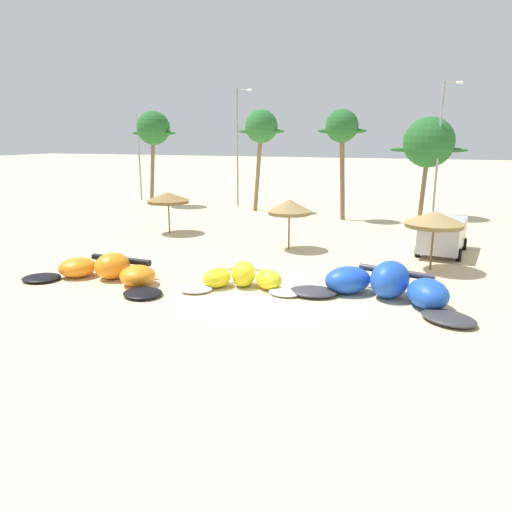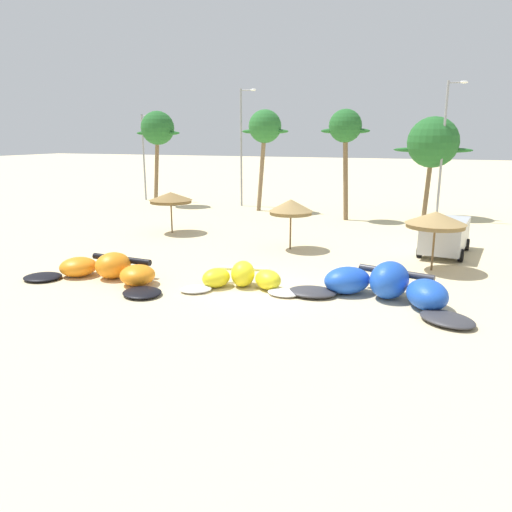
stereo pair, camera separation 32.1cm
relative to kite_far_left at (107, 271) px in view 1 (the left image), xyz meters
The scene contains 15 objects.
ground_plane 7.14m from the kite_far_left, ahead, with size 260.00×260.00×0.00m, color beige.
kite_far_left is the anchor object (origin of this frame).
kite_left 6.27m from the kite_far_left, 10.08° to the left, with size 5.16×3.06×1.12m.
kite_left_of_center 12.23m from the kite_far_left, ahead, with size 7.54×4.50×1.51m.
beach_umbrella_near_van 11.47m from the kite_far_left, 105.80° to the left, with size 2.89×2.89×2.75m.
beach_umbrella_middle 10.93m from the kite_far_left, 56.71° to the left, with size 2.54×2.54×2.90m.
beach_umbrella_near_palms 15.57m from the kite_far_left, 27.34° to the left, with size 2.87×2.87×2.90m.
parked_car_second 18.06m from the kite_far_left, 37.94° to the left, with size 2.75×5.03×1.84m.
palm_leftmost 25.74m from the kite_far_left, 116.34° to the left, with size 4.56×3.04×8.62m.
palm_left 23.37m from the kite_far_left, 91.61° to the left, with size 4.16×2.77×8.56m.
palm_left_of_gap 22.31m from the kite_far_left, 71.99° to the left, with size 3.72×2.48×8.37m.
palm_center_left 27.81m from the kite_far_left, 62.03° to the left, with size 5.93×3.95×7.89m.
lamppost_west 29.39m from the kite_far_left, 119.83° to the left, with size 2.01×0.24×8.48m.
lamppost_west_center 25.54m from the kite_far_left, 98.42° to the left, with size 1.58×0.24×10.49m.
lamppost_east_center 27.10m from the kite_far_left, 59.14° to the left, with size 1.44×0.24×10.33m.
Camera 1 is at (6.65, -18.54, 6.39)m, focal length 34.32 mm.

